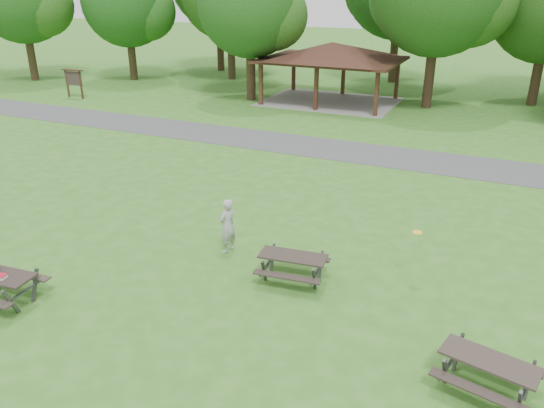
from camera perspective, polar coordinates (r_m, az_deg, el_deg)
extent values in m
plane|color=#346F1F|center=(13.53, -11.16, -10.45)|extent=(160.00, 160.00, 0.00)
cube|color=#454548|center=(25.11, 7.49, 5.76)|extent=(120.00, 3.20, 0.02)
cube|color=#372314|center=(34.18, -1.21, 12.76)|extent=(0.22, 0.22, 2.60)
cube|color=#341C13|center=(39.05, 2.34, 14.02)|extent=(0.22, 0.22, 2.60)
cube|color=#321A12|center=(32.77, 4.77, 12.24)|extent=(0.22, 0.22, 2.60)
cube|color=#382314|center=(37.81, 7.68, 13.55)|extent=(0.22, 0.22, 2.60)
cube|color=#351D13|center=(31.72, 11.18, 11.54)|extent=(0.22, 0.22, 2.60)
cube|color=#381E14|center=(36.91, 13.30, 12.93)|extent=(0.22, 0.22, 2.60)
cube|color=#311B13|center=(35.07, 6.42, 15.17)|extent=(8.60, 6.60, 0.16)
pyramid|color=#321C14|center=(34.99, 6.47, 16.11)|extent=(7.01, 7.01, 1.00)
cube|color=gray|center=(35.52, 6.23, 10.90)|extent=(8.40, 6.40, 0.03)
cube|color=#3C2515|center=(39.10, -21.15, 11.96)|extent=(0.10, 0.10, 1.80)
cube|color=#311E12|center=(38.26, -19.85, 11.93)|extent=(0.10, 0.10, 1.80)
cube|color=#2E2521|center=(38.61, -20.59, 12.53)|extent=(1.40, 0.06, 0.90)
cube|color=black|center=(38.53, -20.71, 13.33)|extent=(1.60, 0.30, 0.06)
cylinder|color=#312216|center=(47.03, -24.45, 14.26)|extent=(0.60, 0.60, 3.67)
sphere|color=#204F16|center=(45.74, -23.54, 19.07)|extent=(4.68, 4.68, 4.68)
sphere|color=#204B15|center=(47.69, -26.67, 18.88)|extent=(4.32, 4.32, 4.32)
cylinder|color=#312215|center=(44.75, -14.80, 14.93)|extent=(0.60, 0.60, 3.32)
sphere|color=#144513|center=(44.41, -15.37, 20.30)|extent=(6.80, 6.80, 6.80)
sphere|color=#1B4F16|center=(43.73, -13.37, 19.56)|extent=(4.42, 4.42, 4.42)
sphere|color=#194F16|center=(45.15, -16.89, 19.52)|extent=(4.08, 4.08, 4.08)
cylinder|color=#302315|center=(43.72, -4.39, 15.76)|extent=(0.60, 0.60, 3.85)
cylinder|color=#302215|center=(35.74, -2.29, 13.92)|extent=(0.60, 0.60, 3.50)
sphere|color=#164413|center=(35.32, -2.40, 20.71)|extent=(6.60, 6.60, 6.60)
sphere|color=#1E4C15|center=(34.98, 0.16, 19.62)|extent=(4.29, 4.29, 4.29)
sphere|color=#1B4814|center=(35.78, -4.55, 19.89)|extent=(3.96, 3.96, 3.96)
cylinder|color=#301E15|center=(34.75, 16.58, 13.20)|extent=(0.60, 0.60, 4.02)
sphere|color=#1F4814|center=(34.45, 20.62, 19.73)|extent=(5.20, 5.20, 5.20)
cylinder|color=#322016|center=(37.92, 26.54, 12.07)|extent=(0.60, 0.60, 3.43)
sphere|color=#184012|center=(37.33, 25.39, 18.10)|extent=(4.20, 4.20, 4.20)
cylinder|color=#301F15|center=(48.18, -5.58, 16.70)|extent=(0.60, 0.60, 4.38)
cylinder|color=#322316|center=(43.25, 12.96, 15.38)|extent=(0.60, 0.60, 4.13)
cube|color=#332C25|center=(15.08, -25.66, -6.75)|extent=(1.89, 0.44, 0.04)
cube|color=#434346|center=(14.05, -26.28, -9.44)|extent=(0.10, 0.40, 0.82)
cube|color=#3F3F41|center=(14.50, -24.15, -7.99)|extent=(0.10, 0.40, 0.82)
cube|color=#464649|center=(14.26, -25.21, -8.60)|extent=(0.20, 1.53, 0.05)
cube|color=silver|center=(14.28, -27.09, -7.00)|extent=(0.22, 0.22, 0.07)
cube|color=red|center=(14.26, -27.13, -6.85)|extent=(0.24, 0.24, 0.02)
cube|color=#2A231E|center=(13.88, 2.26, -5.63)|extent=(1.82, 0.90, 0.05)
cube|color=#2A221E|center=(13.54, 1.57, -7.82)|extent=(1.77, 0.46, 0.04)
cube|color=#2B221F|center=(14.51, 2.86, -5.59)|extent=(1.77, 0.46, 0.04)
cube|color=#3A3A3C|center=(13.92, -0.87, -7.20)|extent=(0.10, 0.37, 0.76)
cube|color=#404042|center=(14.53, 0.06, -5.82)|extent=(0.10, 0.37, 0.76)
cube|color=#3C3C3E|center=(14.21, -0.39, -6.39)|extent=(0.23, 1.42, 0.05)
cube|color=#3A3A3C|center=(13.61, 4.58, -8.05)|extent=(0.10, 0.37, 0.76)
cube|color=#444447|center=(14.23, 5.27, -6.59)|extent=(0.10, 0.37, 0.76)
cube|color=#444447|center=(13.90, 4.94, -7.20)|extent=(0.23, 1.42, 0.05)
cube|color=#2F2722|center=(11.21, 22.38, -15.32)|extent=(1.89, 1.08, 0.05)
cube|color=#2A221E|center=(10.93, 21.23, -18.19)|extent=(1.79, 0.64, 0.04)
cube|color=#2B221F|center=(11.85, 22.99, -14.91)|extent=(1.79, 0.64, 0.04)
cube|color=#38393B|center=(11.26, 18.09, -16.77)|extent=(0.14, 0.38, 0.77)
cube|color=#3A3A3D|center=(11.83, 19.39, -14.78)|extent=(0.14, 0.38, 0.77)
cube|color=#454648|center=(11.53, 18.78, -15.63)|extent=(0.38, 1.42, 0.05)
cube|color=#3F3F41|center=(11.06, 25.07, -18.84)|extent=(0.14, 0.38, 0.77)
cube|color=#3E3E41|center=(11.64, 25.98, -16.67)|extent=(0.14, 0.38, 0.77)
cube|color=#464648|center=(11.33, 25.56, -17.61)|extent=(0.38, 1.42, 0.05)
cylinder|color=yellow|center=(13.98, 15.36, -2.95)|extent=(0.33, 0.33, 0.02)
imported|color=#A2A2A4|center=(15.32, -4.83, -2.36)|extent=(0.52, 0.67, 1.64)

